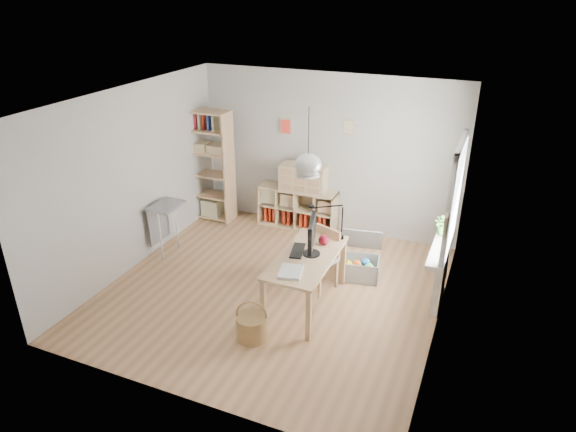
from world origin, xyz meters
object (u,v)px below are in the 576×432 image
at_px(chair, 321,255).
at_px(desk, 306,262).
at_px(drawer_chest, 304,178).
at_px(cube_shelf, 297,210).
at_px(tall_bookshelf, 210,161).
at_px(storage_chest, 359,263).
at_px(monitor, 312,235).

bearing_deg(chair, desk, -72.78).
height_order(chair, drawer_chest, drawer_chest).
xyz_separation_m(cube_shelf, tall_bookshelf, (-1.56, -0.28, 0.79)).
bearing_deg(drawer_chest, cube_shelf, 160.63).
xyz_separation_m(desk, tall_bookshelf, (-2.59, 1.95, 0.43)).
bearing_deg(drawer_chest, storage_chest, -42.49).
bearing_deg(desk, cube_shelf, 114.61).
relative_size(desk, chair, 1.70).
xyz_separation_m(cube_shelf, storage_chest, (1.48, -1.21, -0.09)).
bearing_deg(cube_shelf, drawer_chest, -17.83).
bearing_deg(tall_bookshelf, cube_shelf, 10.19).
distance_m(chair, drawer_chest, 1.97).
height_order(tall_bookshelf, chair, tall_bookshelf).
bearing_deg(cube_shelf, chair, -58.52).
relative_size(cube_shelf, drawer_chest, 1.78).
relative_size(chair, storage_chest, 1.16).
height_order(chair, monitor, monitor).
distance_m(cube_shelf, chair, 2.03).
bearing_deg(chair, storage_chest, 70.56).
relative_size(cube_shelf, monitor, 2.45).
distance_m(desk, chair, 0.54).
xyz_separation_m(desk, drawer_chest, (-0.89, 2.19, 0.29)).
xyz_separation_m(desk, chair, (0.03, 0.51, -0.15)).
xyz_separation_m(tall_bookshelf, monitor, (2.63, -1.88, -0.05)).
relative_size(tall_bookshelf, monitor, 3.50).
relative_size(storage_chest, drawer_chest, 0.97).
distance_m(monitor, drawer_chest, 2.32).
relative_size(chair, drawer_chest, 1.12).
height_order(desk, tall_bookshelf, tall_bookshelf).
bearing_deg(monitor, storage_chest, 51.26).
bearing_deg(cube_shelf, desk, -65.39).
xyz_separation_m(tall_bookshelf, chair, (2.62, -1.44, -0.58)).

